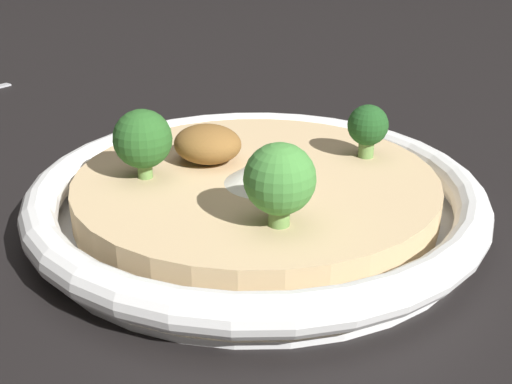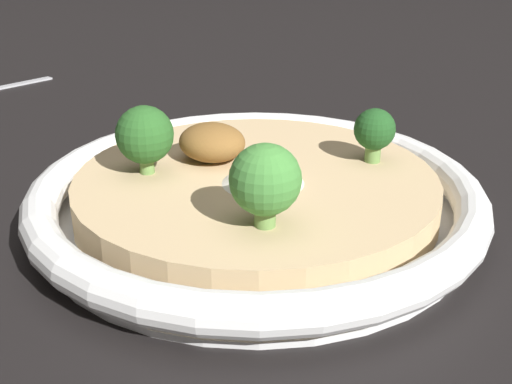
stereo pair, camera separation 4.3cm
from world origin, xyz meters
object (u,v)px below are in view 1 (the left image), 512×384
(broccoli_right, at_px, (143,140))
(risotto_bowl, at_px, (256,196))
(broccoli_front_left, at_px, (368,127))
(broccoli_back_left, at_px, (280,180))

(broccoli_right, bearing_deg, risotto_bowl, -150.36)
(risotto_bowl, distance_m, broccoli_right, 0.08)
(broccoli_front_left, bearing_deg, broccoli_right, 40.72)
(broccoli_right, bearing_deg, broccoli_front_left, -139.28)
(risotto_bowl, height_order, broccoli_back_left, broccoli_back_left)
(risotto_bowl, distance_m, broccoli_front_left, 0.09)
(risotto_bowl, bearing_deg, broccoli_front_left, -129.79)
(risotto_bowl, xyz_separation_m, broccoli_back_left, (-0.04, 0.06, 0.04))
(risotto_bowl, bearing_deg, broccoli_back_left, 127.10)
(broccoli_right, distance_m, broccoli_front_left, 0.16)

